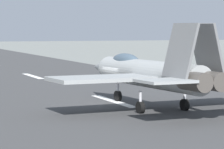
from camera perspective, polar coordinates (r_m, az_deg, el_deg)
The scene contains 3 objects.
ground_plane at distance 44.59m, azimuth 0.44°, elevation -2.55°, with size 400.00×400.00×0.00m, color slate.
runway_strip at distance 44.57m, azimuth 0.45°, elevation -2.54°, with size 240.00×26.00×0.02m.
fighter_jet at distance 40.86m, azimuth 3.46°, elevation 0.16°, with size 16.58×14.19×5.56m.
Camera 1 is at (-41.35, 15.83, 5.29)m, focal length 100.91 mm.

